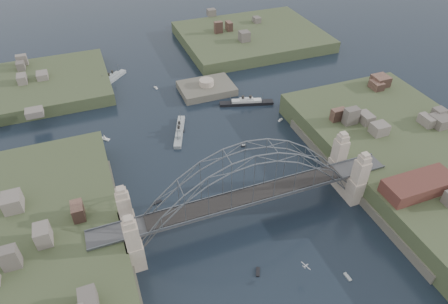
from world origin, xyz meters
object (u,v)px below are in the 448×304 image
(ocean_liner, at_px, (246,103))
(naval_cruiser_far, at_px, (112,79))
(wharf_shed, at_px, (419,185))
(naval_cruiser_near, at_px, (179,131))
(bridge, at_px, (249,186))
(fort_island, at_px, (207,92))

(ocean_liner, bearing_deg, naval_cruiser_far, 140.91)
(wharf_shed, bearing_deg, ocean_liner, 106.61)
(wharf_shed, xyz_separation_m, naval_cruiser_near, (-50.67, 59.41, -9.13))
(bridge, distance_m, naval_cruiser_far, 96.75)
(bridge, height_order, ocean_liner, bridge)
(ocean_liner, bearing_deg, fort_island, 127.02)
(naval_cruiser_far, bearing_deg, ocean_liner, -39.09)
(wharf_shed, height_order, naval_cruiser_near, wharf_shed)
(bridge, distance_m, fort_island, 72.14)
(wharf_shed, xyz_separation_m, naval_cruiser_far, (-67.71, 107.11, -9.06))
(ocean_liner, bearing_deg, bridge, -113.20)
(fort_island, distance_m, ocean_liner, 19.10)
(bridge, distance_m, ocean_liner, 60.70)
(naval_cruiser_far, bearing_deg, bridge, -75.72)
(wharf_shed, bearing_deg, bridge, 162.35)
(fort_island, bearing_deg, naval_cruiser_near, -127.20)
(wharf_shed, distance_m, ocean_liner, 72.36)
(wharf_shed, xyz_separation_m, ocean_liner, (-20.52, 68.78, -9.19))
(fort_island, distance_m, naval_cruiser_near, 30.90)
(bridge, xyz_separation_m, wharf_shed, (44.00, -14.00, -2.32))
(naval_cruiser_near, relative_size, naval_cruiser_far, 1.28)
(naval_cruiser_far, bearing_deg, naval_cruiser_near, -70.35)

